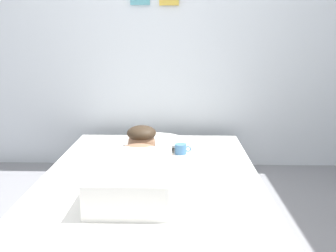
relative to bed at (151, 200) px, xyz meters
The scene contains 6 objects.
back_wall 1.61m from the bed, 91.89° to the left, with size 4.67×0.12×2.50m.
bed is the anchor object (origin of this frame).
pillow 0.63m from the bed, 91.49° to the left, with size 0.52×0.32×0.11m, color white.
person_lying 0.32m from the bed, 118.13° to the right, with size 0.43×0.92×0.27m.
coffee_cup 0.53m from the bed, 66.32° to the left, with size 0.13×0.09×0.07m.
cell_phone 0.24m from the bed, behind, with size 0.07×0.14×0.01m, color black.
Camera 1 is at (0.21, -1.63, 1.19)m, focal length 38.30 mm.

